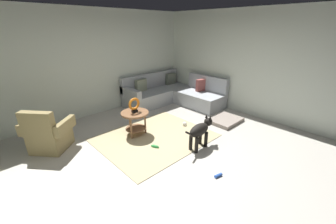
% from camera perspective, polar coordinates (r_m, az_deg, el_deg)
% --- Properties ---
extents(ground_plane, '(6.00, 6.00, 0.10)m').
position_cam_1_polar(ground_plane, '(4.14, 1.23, -11.68)').
color(ground_plane, '#B7B2A8').
extents(wall_back, '(6.00, 0.12, 2.70)m').
position_cam_1_polar(wall_back, '(5.96, -19.44, 12.27)').
color(wall_back, silver).
rests_on(wall_back, ground_plane).
extents(wall_right, '(0.12, 6.00, 2.70)m').
position_cam_1_polar(wall_right, '(5.96, 22.36, 11.87)').
color(wall_right, silver).
rests_on(wall_right, ground_plane).
extents(area_rug, '(2.30, 1.90, 0.01)m').
position_cam_1_polar(area_rug, '(4.64, -3.57, -6.88)').
color(area_rug, tan).
rests_on(area_rug, ground_plane).
extents(sectional_couch, '(2.20, 2.25, 0.88)m').
position_cam_1_polar(sectional_couch, '(6.57, 1.26, 4.83)').
color(sectional_couch, '#9EA3A8').
rests_on(sectional_couch, ground_plane).
extents(armchair, '(0.98, 1.00, 0.88)m').
position_cam_1_polar(armchair, '(4.67, -29.74, -5.43)').
color(armchair, olive).
rests_on(armchair, ground_plane).
extents(side_table, '(0.60, 0.60, 0.54)m').
position_cam_1_polar(side_table, '(4.63, -8.94, -1.45)').
color(side_table, brown).
rests_on(side_table, ground_plane).
extents(torus_sculpture, '(0.28, 0.08, 0.33)m').
position_cam_1_polar(torus_sculpture, '(4.53, -9.16, 1.97)').
color(torus_sculpture, black).
rests_on(torus_sculpture, side_table).
extents(dog_bed_mat, '(0.80, 0.60, 0.09)m').
position_cam_1_polar(dog_bed_mat, '(5.53, 15.40, -2.18)').
color(dog_bed_mat, gray).
rests_on(dog_bed_mat, ground_plane).
extents(dog, '(0.85, 0.24, 0.63)m').
position_cam_1_polar(dog, '(4.15, 8.78, -4.96)').
color(dog, black).
rests_on(dog, ground_plane).
extents(dog_toy_ball, '(0.10, 0.10, 0.10)m').
position_cam_1_polar(dog_toy_ball, '(5.14, 4.52, -3.24)').
color(dog_toy_ball, silver).
rests_on(dog_toy_ball, ground_plane).
extents(dog_toy_rope, '(0.15, 0.08, 0.05)m').
position_cam_1_polar(dog_toy_rope, '(3.64, 13.49, -16.40)').
color(dog_toy_rope, blue).
rests_on(dog_toy_rope, ground_plane).
extents(dog_toy_bone, '(0.13, 0.19, 0.06)m').
position_cam_1_polar(dog_toy_bone, '(4.27, -3.58, -9.27)').
color(dog_toy_bone, green).
rests_on(dog_toy_bone, ground_plane).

